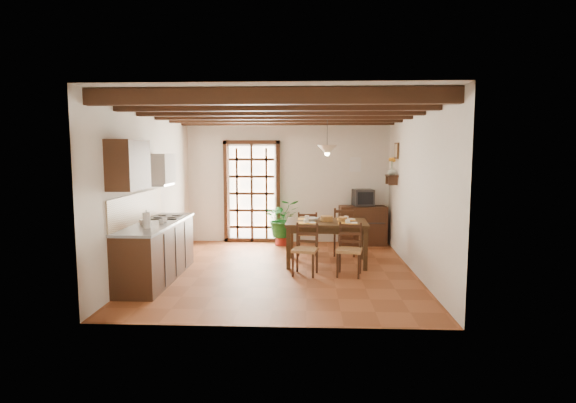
# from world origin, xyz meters

# --- Properties ---
(ground_plane) EXTENTS (5.00, 5.00, 0.00)m
(ground_plane) POSITION_xyz_m (0.00, 0.00, 0.00)
(ground_plane) COLOR brown
(room_shell) EXTENTS (4.52, 5.02, 2.81)m
(room_shell) POSITION_xyz_m (0.00, 0.00, 1.82)
(room_shell) COLOR silver
(room_shell) RESTS_ON ground_plane
(ceiling_beams) EXTENTS (4.50, 4.34, 0.20)m
(ceiling_beams) POSITION_xyz_m (0.00, 0.00, 2.69)
(ceiling_beams) COLOR black
(ceiling_beams) RESTS_ON room_shell
(french_door) EXTENTS (1.26, 0.11, 2.32)m
(french_door) POSITION_xyz_m (-0.80, 2.45, 1.18)
(french_door) COLOR white
(french_door) RESTS_ON ground_plane
(kitchen_counter) EXTENTS (0.64, 2.25, 1.38)m
(kitchen_counter) POSITION_xyz_m (-1.96, -0.60, 0.47)
(kitchen_counter) COLOR #321B0F
(kitchen_counter) RESTS_ON ground_plane
(upper_cabinet) EXTENTS (0.35, 0.80, 0.70)m
(upper_cabinet) POSITION_xyz_m (-2.08, -1.30, 1.85)
(upper_cabinet) COLOR #321B0F
(upper_cabinet) RESTS_ON room_shell
(range_hood) EXTENTS (0.38, 0.60, 0.54)m
(range_hood) POSITION_xyz_m (-2.05, -0.05, 1.73)
(range_hood) COLOR white
(range_hood) RESTS_ON room_shell
(counter_items) EXTENTS (0.50, 1.43, 0.25)m
(counter_items) POSITION_xyz_m (-1.95, -0.51, 0.96)
(counter_items) COLOR black
(counter_items) RESTS_ON kitchen_counter
(dining_table) EXTENTS (1.47, 0.97, 0.79)m
(dining_table) POSITION_xyz_m (0.79, 0.49, 0.68)
(dining_table) COLOR #372311
(dining_table) RESTS_ON ground_plane
(chair_near_left) EXTENTS (0.46, 0.45, 0.85)m
(chair_near_left) POSITION_xyz_m (0.41, -0.24, 0.27)
(chair_near_left) COLOR #A07344
(chair_near_left) RESTS_ON ground_plane
(chair_near_right) EXTENTS (0.46, 0.45, 0.86)m
(chair_near_right) POSITION_xyz_m (1.14, -0.26, 0.27)
(chair_near_right) COLOR #A07344
(chair_near_right) RESTS_ON ground_plane
(chair_far_left) EXTENTS (0.41, 0.39, 0.87)m
(chair_far_left) POSITION_xyz_m (0.45, 1.24, 0.27)
(chair_far_left) COLOR #A07344
(chair_far_left) RESTS_ON ground_plane
(chair_far_right) EXTENTS (0.47, 0.45, 0.95)m
(chair_far_right) POSITION_xyz_m (1.17, 1.22, 0.30)
(chair_far_right) COLOR #A07344
(chair_far_right) RESTS_ON ground_plane
(table_setting) EXTENTS (1.05, 0.70, 0.10)m
(table_setting) POSITION_xyz_m (0.79, 0.49, 0.85)
(table_setting) COLOR orange
(table_setting) RESTS_ON dining_table
(table_bowl) EXTENTS (0.28, 0.28, 0.05)m
(table_bowl) POSITION_xyz_m (0.54, 0.55, 0.81)
(table_bowl) COLOR white
(table_bowl) RESTS_ON dining_table
(sideboard) EXTENTS (1.03, 0.52, 0.85)m
(sideboard) POSITION_xyz_m (1.65, 2.23, 0.43)
(sideboard) COLOR #321B0F
(sideboard) RESTS_ON ground_plane
(crt_tv) EXTENTS (0.47, 0.44, 0.36)m
(crt_tv) POSITION_xyz_m (1.65, 2.22, 1.04)
(crt_tv) COLOR black
(crt_tv) RESTS_ON sideboard
(fuse_box) EXTENTS (0.25, 0.03, 0.32)m
(fuse_box) POSITION_xyz_m (1.50, 2.48, 1.75)
(fuse_box) COLOR white
(fuse_box) RESTS_ON room_shell
(plant_pot) EXTENTS (0.33, 0.33, 0.20)m
(plant_pot) POSITION_xyz_m (-0.10, 2.11, 0.11)
(plant_pot) COLOR maroon
(plant_pot) RESTS_ON ground_plane
(potted_plant) EXTENTS (2.31, 2.13, 2.15)m
(potted_plant) POSITION_xyz_m (-0.10, 2.11, 0.57)
(potted_plant) COLOR #144C19
(potted_plant) RESTS_ON ground_plane
(wall_shelf) EXTENTS (0.20, 0.42, 0.20)m
(wall_shelf) POSITION_xyz_m (2.14, 1.60, 1.51)
(wall_shelf) COLOR #321B0F
(wall_shelf) RESTS_ON room_shell
(shelf_vase) EXTENTS (0.15, 0.15, 0.15)m
(shelf_vase) POSITION_xyz_m (2.14, 1.60, 1.65)
(shelf_vase) COLOR #B2BFB2
(shelf_vase) RESTS_ON wall_shelf
(shelf_flowers) EXTENTS (0.14, 0.14, 0.36)m
(shelf_flowers) POSITION_xyz_m (2.14, 1.60, 1.86)
(shelf_flowers) COLOR orange
(shelf_flowers) RESTS_ON shelf_vase
(framed_picture) EXTENTS (0.03, 0.32, 0.32)m
(framed_picture) POSITION_xyz_m (2.22, 1.60, 2.05)
(framed_picture) COLOR brown
(framed_picture) RESTS_ON room_shell
(pendant_lamp) EXTENTS (0.36, 0.36, 0.84)m
(pendant_lamp) POSITION_xyz_m (0.79, 0.59, 2.08)
(pendant_lamp) COLOR black
(pendant_lamp) RESTS_ON room_shell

